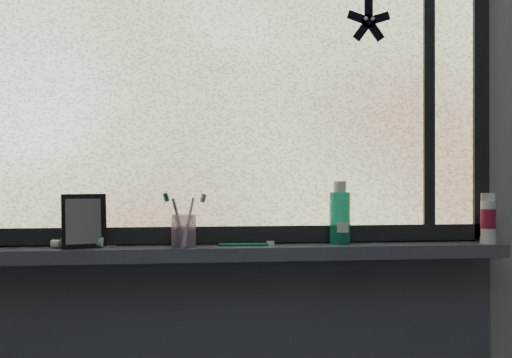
{
  "coord_description": "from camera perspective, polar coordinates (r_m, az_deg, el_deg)",
  "views": [
    {
      "loc": [
        -0.16,
        -0.48,
        1.22
      ],
      "look_at": [
        0.02,
        1.05,
        1.22
      ],
      "focal_mm": 40.0,
      "sensor_mm": 36.0,
      "label": 1
    }
  ],
  "objects": [
    {
      "name": "wall_back",
      "position": [
        1.79,
        -1.42,
        0.94
      ],
      "size": [
        3.0,
        0.01,
        2.5
      ],
      "primitive_type": "cube",
      "color": "#9EA3A8",
      "rests_on": "ground"
    },
    {
      "name": "windowsill",
      "position": [
        1.73,
        -1.2,
        -7.32
      ],
      "size": [
        1.62,
        0.14,
        0.04
      ],
      "primitive_type": "cube",
      "color": "#464C5D",
      "rests_on": "wall_back"
    },
    {
      "name": "window_pane",
      "position": [
        1.8,
        -1.35,
        9.92
      ],
      "size": [
        1.5,
        0.01,
        1.0
      ],
      "primitive_type": "cube",
      "color": "silver",
      "rests_on": "wall_back"
    },
    {
      "name": "frame_bottom",
      "position": [
        1.77,
        -1.34,
        -5.52
      ],
      "size": [
        1.6,
        0.03,
        0.05
      ],
      "primitive_type": "cube",
      "color": "black",
      "rests_on": "windowsill"
    },
    {
      "name": "frame_right",
      "position": [
        2.02,
        21.46,
        8.82
      ],
      "size": [
        0.05,
        0.03,
        1.1
      ],
      "primitive_type": "cube",
      "color": "black",
      "rests_on": "wall_back"
    },
    {
      "name": "frame_mullion",
      "position": [
        1.94,
        16.83,
        9.17
      ],
      "size": [
        0.03,
        0.03,
        1.0
      ],
      "primitive_type": "cube",
      "color": "black",
      "rests_on": "wall_back"
    },
    {
      "name": "starfish_sticker",
      "position": [
        1.91,
        11.2,
        15.19
      ],
      "size": [
        0.15,
        0.02,
        0.15
      ],
      "primitive_type": null,
      "color": "black",
      "rests_on": "window_pane"
    },
    {
      "name": "vanity_mirror",
      "position": [
        1.73,
        -16.82,
        -4.05
      ],
      "size": [
        0.14,
        0.1,
        0.16
      ],
      "primitive_type": "cube",
      "rotation": [
        0.0,
        0.0,
        0.31
      ],
      "color": "black",
      "rests_on": "windowsill"
    },
    {
      "name": "toothpaste_tube",
      "position": [
        1.74,
        -17.0,
        -5.97
      ],
      "size": [
        0.22,
        0.09,
        0.04
      ],
      "primitive_type": null,
      "rotation": [
        0.0,
        0.0,
        -0.24
      ],
      "color": "silver",
      "rests_on": "windowsill"
    },
    {
      "name": "toothbrush_cup",
      "position": [
        1.7,
        -7.24,
        -5.17
      ],
      "size": [
        0.09,
        0.09,
        0.09
      ],
      "primitive_type": "cylinder",
      "rotation": [
        0.0,
        0.0,
        0.28
      ],
      "color": "#BE99CA",
      "rests_on": "windowsill"
    },
    {
      "name": "toothbrush_lying",
      "position": [
        1.72,
        -1.27,
        -6.5
      ],
      "size": [
        0.19,
        0.03,
        0.01
      ],
      "primitive_type": null,
      "rotation": [
        0.0,
        0.0,
        -0.05
      ],
      "color": "#0C6D52",
      "rests_on": "windowsill"
    },
    {
      "name": "mouthwash_bottle",
      "position": [
        1.78,
        8.39,
        -3.34
      ],
      "size": [
        0.08,
        0.08,
        0.16
      ],
      "primitive_type": "cylinder",
      "rotation": [
        0.0,
        0.0,
        -0.36
      ],
      "color": "teal",
      "rests_on": "windowsill"
    },
    {
      "name": "cream_tube",
      "position": [
        1.93,
        22.19,
        -3.49
      ],
      "size": [
        0.06,
        0.06,
        0.11
      ],
      "primitive_type": "cylinder",
      "rotation": [
        0.0,
        0.0,
        -0.38
      ],
      "color": "silver",
      "rests_on": "windowsill"
    }
  ]
}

